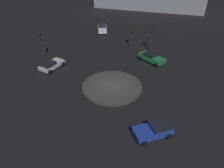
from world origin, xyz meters
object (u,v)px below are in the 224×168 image
Objects in this scene: car_blue at (154,130)px; traffic_light_west at (131,33)px; traffic_light_southwest at (42,42)px; car_white at (102,28)px; traffic_light_northwest at (152,35)px; car_silver at (51,65)px; car_green at (151,57)px.

traffic_light_west is (-21.54, -0.36, 2.01)m from car_blue.
traffic_light_southwest is at bearing -67.49° from car_blue.
car_white is 1.20× the size of traffic_light_west.
traffic_light_northwest is at bearing 45.87° from traffic_light_southwest.
traffic_light_west is at bearing -107.44° from car_blue.
traffic_light_northwest reaches higher than traffic_light_southwest.
car_blue is 0.96× the size of traffic_light_northwest.
car_blue is 1.09× the size of traffic_light_west.
car_blue is 21.63m from traffic_light_west.
traffic_light_west is at bearing -26.54° from car_silver.
traffic_light_west reaches higher than car_green.
traffic_light_southwest is at bearing -59.99° from traffic_light_west.
traffic_light_northwest is (-19.82, 3.02, 2.38)m from car_blue.
traffic_light_northwest is at bearing -37.16° from car_silver.
car_white is 1.10× the size of car_blue.
car_green is (-2.23, 15.85, 0.01)m from car_silver.
car_silver is at bearing -64.10° from car_blue.
car_blue is at bearing -9.82° from traffic_light_southwest.
car_blue is 20.19m from traffic_light_northwest.
traffic_light_southwest is (-4.05, -2.02, 2.16)m from car_silver.
traffic_light_west is at bearing 28.00° from car_white.
car_silver is at bearing -24.22° from traffic_light_southwest.
traffic_light_west is 0.88× the size of traffic_light_northwest.
traffic_light_west is (-7.89, 12.95, 2.03)m from car_silver.
car_white is 1.15× the size of traffic_light_southwest.
car_silver is at bearing -27.30° from car_white.
traffic_light_southwest is at bearing 58.64° from car_silver.
car_white is 14.10m from traffic_light_northwest.
car_silver is 1.11× the size of traffic_light_west.
car_silver is 0.93× the size of car_green.
traffic_light_southwest reaches higher than car_blue.
traffic_light_west reaches higher than car_white.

